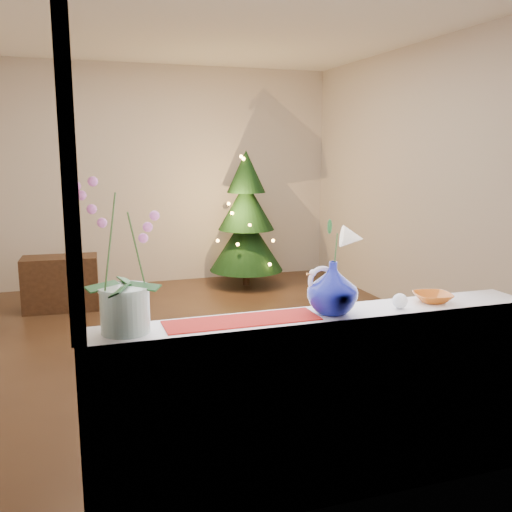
{
  "coord_description": "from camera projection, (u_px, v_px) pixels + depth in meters",
  "views": [
    {
      "loc": [
        -1.1,
        -4.71,
        1.67
      ],
      "look_at": [
        0.01,
        -1.4,
        1.02
      ],
      "focal_mm": 40.0,
      "sensor_mm": 36.0,
      "label": 1
    }
  ],
  "objects": [
    {
      "name": "wall_back",
      "position": [
        157.0,
        176.0,
        7.13
      ],
      "size": [
        4.5,
        0.1,
        2.7
      ],
      "primitive_type": "cube",
      "color": "beige",
      "rests_on": "ground"
    },
    {
      "name": "paperweight",
      "position": [
        400.0,
        301.0,
        2.74
      ],
      "size": [
        0.1,
        0.1,
        0.07
      ],
      "primitive_type": "sphere",
      "rotation": [
        0.0,
        0.0,
        0.42
      ],
      "color": "white",
      "rests_on": "windowsill"
    },
    {
      "name": "ground",
      "position": [
        205.0,
        342.0,
        5.04
      ],
      "size": [
        5.0,
        5.0,
        0.0
      ],
      "primitive_type": "plane",
      "color": "#311E14",
      "rests_on": "ground"
    },
    {
      "name": "ceiling",
      "position": [
        199.0,
        19.0,
        4.55
      ],
      "size": [
        5.0,
        5.0,
        0.0
      ],
      "primitive_type": "plane",
      "color": "white",
      "rests_on": "wall_back"
    },
    {
      "name": "wall_front",
      "position": [
        334.0,
        226.0,
        2.46
      ],
      "size": [
        4.5,
        0.1,
        2.7
      ],
      "primitive_type": "cube",
      "color": "beige",
      "rests_on": "ground"
    },
    {
      "name": "window_frame",
      "position": [
        333.0,
        143.0,
        2.43
      ],
      "size": [
        2.22,
        0.06,
        1.6
      ],
      "primitive_type": null,
      "color": "white",
      "rests_on": "windowsill"
    },
    {
      "name": "orchid_pot",
      "position": [
        123.0,
        256.0,
        2.33
      ],
      "size": [
        0.29,
        0.29,
        0.65
      ],
      "primitive_type": null,
      "rotation": [
        0.0,
        0.0,
        0.42
      ],
      "color": "white",
      "rests_on": "windowsill"
    },
    {
      "name": "wall_right",
      "position": [
        430.0,
        184.0,
        5.49
      ],
      "size": [
        0.1,
        5.0,
        2.7
      ],
      "primitive_type": "cube",
      "color": "beige",
      "rests_on": "ground"
    },
    {
      "name": "swan",
      "position": [
        331.0,
        290.0,
        2.68
      ],
      "size": [
        0.27,
        0.17,
        0.21
      ],
      "primitive_type": null,
      "rotation": [
        0.0,
        0.0,
        0.27
      ],
      "color": "silver",
      "rests_on": "windowsill"
    },
    {
      "name": "blue_vase",
      "position": [
        333.0,
        284.0,
        2.64
      ],
      "size": [
        0.33,
        0.33,
        0.28
      ],
      "primitive_type": "imported",
      "rotation": [
        0.0,
        0.0,
        0.24
      ],
      "color": "navy",
      "rests_on": "windowsill"
    },
    {
      "name": "windowsill",
      "position": [
        320.0,
        318.0,
        2.67
      ],
      "size": [
        2.2,
        0.26,
        0.04
      ],
      "primitive_type": "cube",
      "color": "white",
      "rests_on": "window_apron"
    },
    {
      "name": "xmas_tree",
      "position": [
        246.0,
        219.0,
        7.02
      ],
      "size": [
        1.15,
        1.15,
        1.67
      ],
      "primitive_type": null,
      "rotation": [
        0.0,
        0.0,
        0.32
      ],
      "color": "black",
      "rests_on": "ground"
    },
    {
      "name": "runner",
      "position": [
        242.0,
        320.0,
        2.54
      ],
      "size": [
        0.7,
        0.2,
        0.01
      ],
      "primitive_type": "cube",
      "color": "maroon",
      "rests_on": "windowsill"
    },
    {
      "name": "side_table",
      "position": [
        61.0,
        283.0,
        6.01
      ],
      "size": [
        0.78,
        0.43,
        0.57
      ],
      "primitive_type": "cube",
      "rotation": [
        0.0,
        0.0,
        -0.06
      ],
      "color": "black",
      "rests_on": "ground"
    },
    {
      "name": "amber_dish",
      "position": [
        433.0,
        298.0,
        2.86
      ],
      "size": [
        0.19,
        0.19,
        0.04
      ],
      "primitive_type": "imported",
      "rotation": [
        0.0,
        0.0,
        -0.18
      ],
      "color": "#AF5112",
      "rests_on": "windowsill"
    },
    {
      "name": "window_apron",
      "position": [
        326.0,
        417.0,
        2.67
      ],
      "size": [
        2.2,
        0.08,
        0.88
      ],
      "primitive_type": "cube",
      "color": "white",
      "rests_on": "ground"
    },
    {
      "name": "lily",
      "position": [
        334.0,
        231.0,
        2.6
      ],
      "size": [
        0.16,
        0.09,
        0.21
      ],
      "primitive_type": null,
      "color": "white",
      "rests_on": "blue_vase"
    }
  ]
}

